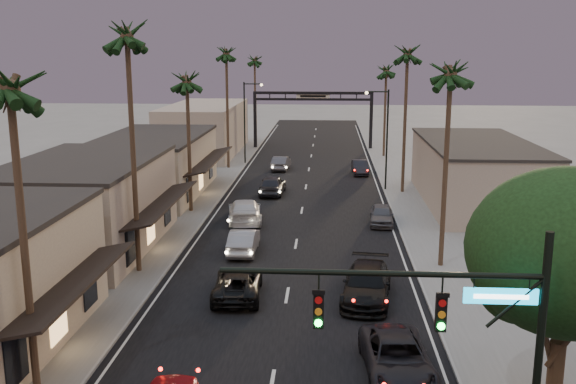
# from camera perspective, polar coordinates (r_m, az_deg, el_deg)

# --- Properties ---
(ground) EXTENTS (200.00, 200.00, 0.00)m
(ground) POSITION_cam_1_polar(r_m,az_deg,el_deg) (53.35, 1.37, -0.87)
(ground) COLOR slate
(ground) RESTS_ON ground
(road) EXTENTS (14.00, 120.00, 0.02)m
(road) POSITION_cam_1_polar(r_m,az_deg,el_deg) (58.23, 1.57, 0.26)
(road) COLOR black
(road) RESTS_ON ground
(sidewalk_left) EXTENTS (5.00, 92.00, 0.12)m
(sidewalk_left) POSITION_cam_1_polar(r_m,az_deg,el_deg) (66.05, -6.48, 1.69)
(sidewalk_left) COLOR slate
(sidewalk_left) RESTS_ON ground
(sidewalk_right) EXTENTS (5.00, 92.00, 0.12)m
(sidewalk_right) POSITION_cam_1_polar(r_m,az_deg,el_deg) (65.48, 10.13, 1.48)
(sidewalk_right) COLOR slate
(sidewalk_right) RESTS_ON ground
(storefront_mid) EXTENTS (8.00, 14.00, 5.50)m
(storefront_mid) POSITION_cam_1_polar(r_m,az_deg,el_deg) (41.84, -17.50, -1.29)
(storefront_mid) COLOR gray
(storefront_mid) RESTS_ON ground
(storefront_far) EXTENTS (8.00, 16.00, 5.00)m
(storefront_far) POSITION_cam_1_polar(r_m,az_deg,el_deg) (56.78, -11.77, 2.25)
(storefront_far) COLOR tan
(storefront_far) RESTS_ON ground
(storefront_dist) EXTENTS (8.00, 20.00, 6.00)m
(storefront_dist) POSITION_cam_1_polar(r_m,az_deg,el_deg) (78.89, -7.41, 5.56)
(storefront_dist) COLOR gray
(storefront_dist) RESTS_ON ground
(building_right) EXTENTS (8.00, 18.00, 5.00)m
(building_right) POSITION_cam_1_polar(r_m,az_deg,el_deg) (54.15, 16.36, 1.53)
(building_right) COLOR gray
(building_right) RESTS_ON ground
(traffic_signal) EXTENTS (8.51, 0.22, 7.80)m
(traffic_signal) POSITION_cam_1_polar(r_m,az_deg,el_deg) (17.81, 15.59, -11.75)
(traffic_signal) COLOR black
(traffic_signal) RESTS_ON ground
(corner_tree) EXTENTS (6.20, 6.20, 8.80)m
(corner_tree) POSITION_cam_1_polar(r_m,az_deg,el_deg) (21.66, 23.75, -5.47)
(corner_tree) COLOR #38281C
(corner_tree) RESTS_ON ground
(arch) EXTENTS (15.20, 0.40, 7.27)m
(arch) POSITION_cam_1_polar(r_m,az_deg,el_deg) (82.19, 2.23, 7.70)
(arch) COLOR black
(arch) RESTS_ON ground
(streetlight_right) EXTENTS (2.13, 0.30, 9.00)m
(streetlight_right) POSITION_cam_1_polar(r_m,az_deg,el_deg) (57.52, 8.53, 5.36)
(streetlight_right) COLOR black
(streetlight_right) RESTS_ON ground
(streetlight_left) EXTENTS (2.13, 0.30, 9.00)m
(streetlight_left) POSITION_cam_1_polar(r_m,az_deg,el_deg) (70.80, -3.67, 6.76)
(streetlight_left) COLOR black
(streetlight_left) RESTS_ON ground
(palm_la) EXTENTS (3.20, 3.20, 13.20)m
(palm_la) POSITION_cam_1_polar(r_m,az_deg,el_deg) (23.44, -23.60, 9.45)
(palm_la) COLOR #38281C
(palm_la) RESTS_ON ground
(palm_lb) EXTENTS (3.20, 3.20, 15.20)m
(palm_lb) POSITION_cam_1_polar(r_m,az_deg,el_deg) (35.53, -14.16, 13.89)
(palm_lb) COLOR #38281C
(palm_lb) RESTS_ON ground
(palm_lc) EXTENTS (3.20, 3.20, 12.20)m
(palm_lc) POSITION_cam_1_polar(r_m,az_deg,el_deg) (49.08, -9.00, 10.18)
(palm_lc) COLOR #38281C
(palm_lc) RESTS_ON ground
(palm_ld) EXTENTS (3.20, 3.20, 14.20)m
(palm_ld) POSITION_cam_1_polar(r_m,az_deg,el_deg) (67.73, -5.52, 12.48)
(palm_ld) COLOR #38281C
(palm_ld) RESTS_ON ground
(palm_ra) EXTENTS (3.20, 3.20, 13.20)m
(palm_ra) POSITION_cam_1_polar(r_m,az_deg,el_deg) (36.51, 14.29, 10.78)
(palm_ra) COLOR #38281C
(palm_ra) RESTS_ON ground
(palm_rb) EXTENTS (3.20, 3.20, 14.20)m
(palm_rb) POSITION_cam_1_polar(r_m,az_deg,el_deg) (56.29, 10.60, 12.37)
(palm_rb) COLOR #38281C
(palm_rb) RESTS_ON ground
(palm_rc) EXTENTS (3.20, 3.20, 12.20)m
(palm_rc) POSITION_cam_1_polar(r_m,az_deg,el_deg) (76.20, 8.74, 10.92)
(palm_rc) COLOR #38281C
(palm_rc) RESTS_ON ground
(palm_far) EXTENTS (3.20, 3.20, 13.20)m
(palm_far) POSITION_cam_1_polar(r_m,az_deg,el_deg) (90.49, -2.99, 11.87)
(palm_far) COLOR #38281C
(palm_far) RESTS_ON ground
(oncoming_pickup) EXTENTS (2.61, 5.19, 1.41)m
(oncoming_pickup) POSITION_cam_1_polar(r_m,az_deg,el_deg) (32.98, -4.49, -8.11)
(oncoming_pickup) COLOR black
(oncoming_pickup) RESTS_ON ground
(oncoming_silver) EXTENTS (1.61, 4.57, 1.50)m
(oncoming_silver) POSITION_cam_1_polar(r_m,az_deg,el_deg) (39.95, -3.96, -4.34)
(oncoming_silver) COLOR gray
(oncoming_silver) RESTS_ON ground
(oncoming_white) EXTENTS (3.14, 6.07, 1.68)m
(oncoming_white) POSITION_cam_1_polar(r_m,az_deg,el_deg) (46.95, -3.87, -1.68)
(oncoming_white) COLOR #BCBCBC
(oncoming_white) RESTS_ON ground
(oncoming_dgrey) EXTENTS (2.26, 5.07, 1.70)m
(oncoming_dgrey) POSITION_cam_1_polar(r_m,az_deg,el_deg) (55.96, -1.39, 0.64)
(oncoming_dgrey) COLOR black
(oncoming_dgrey) RESTS_ON ground
(oncoming_grey_far) EXTENTS (1.86, 4.50, 1.45)m
(oncoming_grey_far) POSITION_cam_1_polar(r_m,az_deg,el_deg) (67.66, -0.64, 2.59)
(oncoming_grey_far) COLOR #45454A
(oncoming_grey_far) RESTS_ON ground
(curbside_near) EXTENTS (2.86, 5.56, 1.50)m
(curbside_near) POSITION_cam_1_polar(r_m,az_deg,el_deg) (25.70, 9.68, -14.33)
(curbside_near) COLOR black
(curbside_near) RESTS_ON ground
(curbside_black) EXTENTS (3.00, 5.96, 1.66)m
(curbside_black) POSITION_cam_1_polar(r_m,az_deg,el_deg) (32.68, 7.02, -8.13)
(curbside_black) COLOR black
(curbside_black) RESTS_ON ground
(curbside_grey) EXTENTS (1.96, 4.24, 1.41)m
(curbside_grey) POSITION_cam_1_polar(r_m,az_deg,el_deg) (46.78, 8.33, -2.01)
(curbside_grey) COLOR #47474B
(curbside_grey) RESTS_ON ground
(curbside_far) EXTENTS (1.69, 4.31, 1.40)m
(curbside_far) POSITION_cam_1_polar(r_m,az_deg,el_deg) (65.66, 6.42, 2.19)
(curbside_far) COLOR black
(curbside_far) RESTS_ON ground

